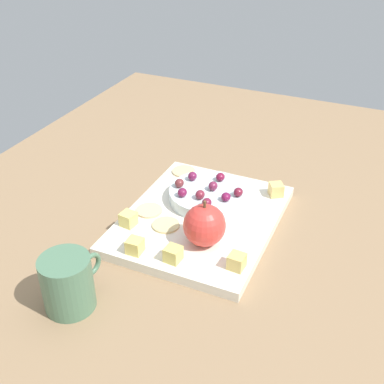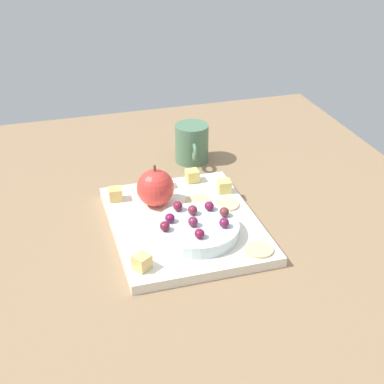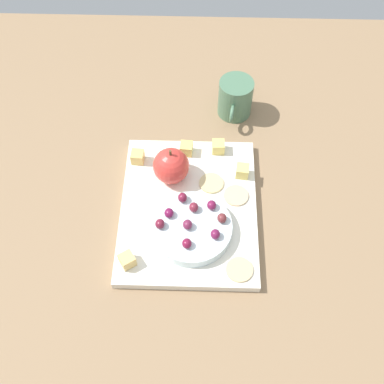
{
  "view_description": "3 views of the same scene",
  "coord_description": "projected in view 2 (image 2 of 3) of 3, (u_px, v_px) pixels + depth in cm",
  "views": [
    {
      "loc": [
        73.72,
        29.22,
        59.4
      ],
      "look_at": [
        2.48,
        -2.63,
        10.0
      ],
      "focal_mm": 46.06,
      "sensor_mm": 36.0,
      "label": 1
    },
    {
      "loc": [
        -83.78,
        24.64,
        63.93
      ],
      "look_at": [
        5.58,
        -1.95,
        11.53
      ],
      "focal_mm": 53.62,
      "sensor_mm": 36.0,
      "label": 2
    },
    {
      "loc": [
        -45.35,
        -2.04,
        87.09
      ],
      "look_at": [
        5.49,
        -0.64,
        9.99
      ],
      "focal_mm": 44.67,
      "sensor_mm": 36.0,
      "label": 3
    }
  ],
  "objects": [
    {
      "name": "grape_5",
      "position": [
        178.0,
        206.0,
        1.06
      ],
      "size": [
        1.96,
        1.76,
        1.81
      ],
      "primitive_type": "ellipsoid",
      "color": "maroon",
      "rests_on": "serving_dish"
    },
    {
      "name": "cheese_cube_1",
      "position": [
        192.0,
        176.0,
        1.21
      ],
      "size": [
        2.64,
        2.64,
        2.55
      ],
      "primitive_type": "cube",
      "rotation": [
        0.0,
        0.0,
        0.03
      ],
      "color": "#E8D16A",
      "rests_on": "platter"
    },
    {
      "name": "cracker_0",
      "position": [
        259.0,
        250.0,
        0.99
      ],
      "size": [
        4.97,
        4.97,
        0.4
      ],
      "primitive_type": "cylinder",
      "color": "#DCBB85",
      "rests_on": "platter"
    },
    {
      "name": "cheese_cube_3",
      "position": [
        162.0,
        182.0,
        1.18
      ],
      "size": [
        2.74,
        2.74,
        2.55
      ],
      "primitive_type": "cube",
      "rotation": [
        0.0,
        0.0,
        1.49
      ],
      "color": "#E1CD67",
      "rests_on": "platter"
    },
    {
      "name": "cracker_2",
      "position": [
        227.0,
        204.0,
        1.12
      ],
      "size": [
        4.97,
        4.97,
        0.4
      ],
      "primitive_type": "cylinder",
      "color": "#DDB88D",
      "rests_on": "platter"
    },
    {
      "name": "grape_8",
      "position": [
        170.0,
        218.0,
        1.03
      ],
      "size": [
        1.96,
        1.76,
        1.6
      ],
      "primitive_type": "ellipsoid",
      "color": "maroon",
      "rests_on": "serving_dish"
    },
    {
      "name": "grape_6",
      "position": [
        193.0,
        210.0,
        1.05
      ],
      "size": [
        1.96,
        1.76,
        1.74
      ],
      "primitive_type": "ellipsoid",
      "color": "maroon",
      "rests_on": "serving_dish"
    },
    {
      "name": "cheese_cube_4",
      "position": [
        224.0,
        186.0,
        1.17
      ],
      "size": [
        2.85,
        2.85,
        2.55
      ],
      "primitive_type": "cube",
      "rotation": [
        0.0,
        0.0,
        1.45
      ],
      "color": "#E8D66F",
      "rests_on": "platter"
    },
    {
      "name": "serving_dish",
      "position": [
        197.0,
        230.0,
        1.03
      ],
      "size": [
        15.39,
        15.39,
        2.27
      ],
      "primitive_type": "cylinder",
      "color": "silver",
      "rests_on": "platter"
    },
    {
      "name": "apple_whole",
      "position": [
        155.0,
        188.0,
        1.11
      ],
      "size": [
        7.35,
        7.35,
        7.35
      ],
      "primitive_type": "sphere",
      "color": "red",
      "rests_on": "platter"
    },
    {
      "name": "grape_7",
      "position": [
        224.0,
        223.0,
        1.01
      ],
      "size": [
        1.96,
        1.76,
        1.71
      ],
      "primitive_type": "ellipsoid",
      "color": "maroon",
      "rests_on": "serving_dish"
    },
    {
      "name": "cheese_cube_2",
      "position": [
        142.0,
        262.0,
        0.94
      ],
      "size": [
        3.54,
        3.54,
        2.55
      ],
      "primitive_type": "cube",
      "rotation": [
        0.0,
        0.0,
        0.58
      ],
      "color": "#EDC46F",
      "rests_on": "platter"
    },
    {
      "name": "grape_4",
      "position": [
        165.0,
        226.0,
        1.0
      ],
      "size": [
        1.96,
        1.76,
        1.7
      ],
      "primitive_type": "ellipsoid",
      "color": "maroon",
      "rests_on": "serving_dish"
    },
    {
      "name": "cup",
      "position": [
        192.0,
        143.0,
        1.32
      ],
      "size": [
        10.87,
        7.7,
        8.89
      ],
      "color": "#4D7558",
      "rests_on": "table"
    },
    {
      "name": "cheese_cube_0",
      "position": [
        115.0,
        194.0,
        1.14
      ],
      "size": [
        2.72,
        2.72,
        2.55
      ],
      "primitive_type": "cube",
      "rotation": [
        0.0,
        0.0,
        1.5
      ],
      "color": "#E5C367",
      "rests_on": "platter"
    },
    {
      "name": "cracker_1",
      "position": [
        198.0,
        201.0,
        1.14
      ],
      "size": [
        4.97,
        4.97,
        0.4
      ],
      "primitive_type": "cylinder",
      "color": "#D4BF84",
      "rests_on": "platter"
    },
    {
      "name": "platter",
      "position": [
        184.0,
        224.0,
        1.08
      ],
      "size": [
        33.54,
        26.88,
        1.85
      ],
      "primitive_type": "cube",
      "color": "white",
      "rests_on": "table"
    },
    {
      "name": "table",
      "position": [
        191.0,
        251.0,
        1.06
      ],
      "size": [
        133.07,
        108.78,
        4.69
      ],
      "primitive_type": "cube",
      "color": "#8D6F4F",
      "rests_on": "ground"
    },
    {
      "name": "grape_0",
      "position": [
        192.0,
        222.0,
        1.01
      ],
      "size": [
        1.96,
        1.76,
        1.77
      ],
      "primitive_type": "ellipsoid",
      "color": "maroon",
      "rests_on": "serving_dish"
    },
    {
      "name": "apple_stem",
      "position": [
        155.0,
        168.0,
        1.09
      ],
      "size": [
        0.5,
        0.5,
        1.2
      ],
      "primitive_type": "cylinder",
      "color": "brown",
      "rests_on": "apple_whole"
    },
    {
      "name": "grape_3",
      "position": [
        224.0,
        212.0,
        1.04
      ],
      "size": [
        1.96,
        1.76,
        1.68
      ],
      "primitive_type": "ellipsoid",
      "color": "maroon",
      "rests_on": "serving_dish"
    },
    {
      "name": "grape_1",
      "position": [
        200.0,
        233.0,
        0.98
      ],
      "size": [
        1.96,
        1.76,
        1.63
      ],
      "primitive_type": "ellipsoid",
      "color": "maroon",
      "rests_on": "serving_dish"
    },
    {
      "name": "grape_2",
      "position": [
        209.0,
        206.0,
        1.06
      ],
      "size": [
        1.96,
        1.76,
        1.64
      ],
      "primitive_type": "ellipsoid",
      "color": "maroon",
      "rests_on": "serving_dish"
    }
  ]
}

